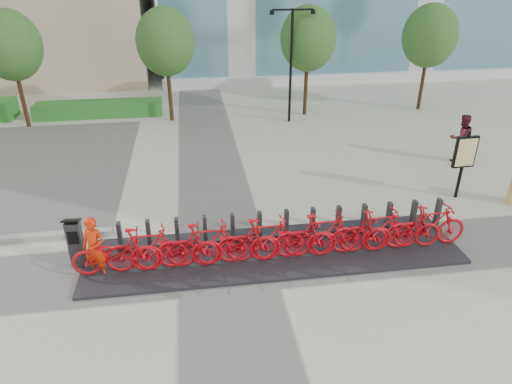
{
  "coord_description": "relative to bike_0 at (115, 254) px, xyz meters",
  "views": [
    {
      "loc": [
        -0.62,
        -9.39,
        6.77
      ],
      "look_at": [
        1.0,
        1.5,
        1.2
      ],
      "focal_mm": 32.0,
      "sensor_mm": 36.0,
      "label": 1
    }
  ],
  "objects": [
    {
      "name": "ground",
      "position": [
        2.6,
        0.05,
        -0.61
      ],
      "size": [
        120.0,
        120.0,
        0.0
      ],
      "primitive_type": "plane",
      "color": "#BABAA1"
    },
    {
      "name": "hedge_b",
      "position": [
        -2.4,
        13.25,
        -0.26
      ],
      "size": [
        6.0,
        1.2,
        0.7
      ],
      "primitive_type": "cube",
      "color": "#346F2E",
      "rests_on": "ground"
    },
    {
      "name": "tree_0",
      "position": [
        -5.4,
        12.05,
        2.98
      ],
      "size": [
        2.6,
        2.6,
        5.1
      ],
      "color": "black",
      "rests_on": "ground"
    },
    {
      "name": "tree_1",
      "position": [
        1.1,
        12.05,
        2.98
      ],
      "size": [
        2.6,
        2.6,
        5.1
      ],
      "color": "black",
      "rests_on": "ground"
    },
    {
      "name": "tree_2",
      "position": [
        7.6,
        12.05,
        2.98
      ],
      "size": [
        2.6,
        2.6,
        5.1
      ],
      "color": "black",
      "rests_on": "ground"
    },
    {
      "name": "tree_3",
      "position": [
        13.6,
        12.05,
        2.98
      ],
      "size": [
        2.6,
        2.6,
        5.1
      ],
      "color": "black",
      "rests_on": "ground"
    },
    {
      "name": "streetlamp",
      "position": [
        6.6,
        11.05,
        2.52
      ],
      "size": [
        2.0,
        0.2,
        5.0
      ],
      "color": "black",
      "rests_on": "ground"
    },
    {
      "name": "dock_pad",
      "position": [
        3.9,
        0.35,
        -0.57
      ],
      "size": [
        9.6,
        2.4,
        0.08
      ],
      "primitive_type": "cube",
      "color": "black",
      "rests_on": "ground"
    },
    {
      "name": "dock_rail_posts",
      "position": [
        4.32,
        0.82,
        -0.11
      ],
      "size": [
        8.74,
        0.5,
        0.85
      ],
      "primitive_type": null,
      "color": "#2A2A2D",
      "rests_on": "dock_pad"
    },
    {
      "name": "bike_0",
      "position": [
        0.0,
        0.0,
        0.0
      ],
      "size": [
        2.02,
        0.7,
        1.06
      ],
      "primitive_type": "imported",
      "rotation": [
        0.0,
        0.0,
        1.57
      ],
      "color": "#B30A12",
      "rests_on": "dock_pad"
    },
    {
      "name": "bike_1",
      "position": [
        0.72,
        0.0,
        0.06
      ],
      "size": [
        1.96,
        0.55,
        1.18
      ],
      "primitive_type": "imported",
      "rotation": [
        0.0,
        0.0,
        1.57
      ],
      "color": "#B30A12",
      "rests_on": "dock_pad"
    },
    {
      "name": "bike_2",
      "position": [
        1.44,
        0.0,
        0.0
      ],
      "size": [
        2.02,
        0.7,
        1.06
      ],
      "primitive_type": "imported",
      "rotation": [
        0.0,
        0.0,
        1.57
      ],
      "color": "#B30A12",
      "rests_on": "dock_pad"
    },
    {
      "name": "bike_3",
      "position": [
        2.16,
        0.0,
        0.06
      ],
      "size": [
        1.96,
        0.55,
        1.18
      ],
      "primitive_type": "imported",
      "rotation": [
        0.0,
        0.0,
        1.57
      ],
      "color": "#B30A12",
      "rests_on": "dock_pad"
    },
    {
      "name": "bike_4",
      "position": [
        2.88,
        0.0,
        0.0
      ],
      "size": [
        2.02,
        0.7,
        1.06
      ],
      "primitive_type": "imported",
      "rotation": [
        0.0,
        0.0,
        1.57
      ],
      "color": "#B30A12",
      "rests_on": "dock_pad"
    },
    {
      "name": "bike_5",
      "position": [
        3.6,
        0.0,
        0.06
      ],
      "size": [
        1.96,
        0.55,
        1.18
      ],
      "primitive_type": "imported",
      "rotation": [
        0.0,
        0.0,
        1.57
      ],
      "color": "#B30A12",
      "rests_on": "dock_pad"
    },
    {
      "name": "bike_6",
      "position": [
        4.32,
        0.0,
        0.0
      ],
      "size": [
        2.02,
        0.7,
        1.06
      ],
      "primitive_type": "imported",
      "rotation": [
        0.0,
        0.0,
        1.57
      ],
      "color": "#B30A12",
      "rests_on": "dock_pad"
    },
    {
      "name": "bike_7",
      "position": [
        5.04,
        0.0,
        0.06
      ],
      "size": [
        1.96,
        0.55,
        1.18
      ],
      "primitive_type": "imported",
      "rotation": [
        0.0,
        0.0,
        1.57
      ],
      "color": "#B30A12",
      "rests_on": "dock_pad"
    },
    {
      "name": "bike_8",
      "position": [
        5.76,
        0.0,
        0.0
      ],
      "size": [
        2.02,
        0.7,
        1.06
      ],
      "primitive_type": "imported",
      "rotation": [
        0.0,
        0.0,
        1.57
      ],
      "color": "#B30A12",
      "rests_on": "dock_pad"
    },
    {
      "name": "bike_9",
      "position": [
        6.48,
        0.0,
        0.06
      ],
      "size": [
        1.96,
        0.55,
        1.18
      ],
      "primitive_type": "imported",
      "rotation": [
        0.0,
        0.0,
        1.57
      ],
      "color": "#B30A12",
      "rests_on": "dock_pad"
    },
    {
      "name": "bike_10",
      "position": [
        7.2,
        0.0,
        0.0
      ],
      "size": [
        2.02,
        0.7,
        1.06
      ],
      "primitive_type": "imported",
      "rotation": [
        0.0,
        0.0,
        1.57
      ],
      "color": "#B30A12",
      "rests_on": "dock_pad"
    },
    {
      "name": "bike_11",
      "position": [
        7.92,
        0.0,
        0.06
      ],
      "size": [
        1.96,
        0.55,
        1.18
      ],
      "primitive_type": "imported",
      "rotation": [
        0.0,
        0.0,
        1.57
      ],
      "color": "#B30A12",
      "rests_on": "dock_pad"
    },
    {
      "name": "kiosk",
      "position": [
        -0.98,
        0.52,
        0.09
      ],
      "size": [
        0.41,
        0.35,
        1.3
      ],
      "rotation": [
        0.0,
        0.0,
        -0.04
      ],
      "color": "#2A2A2D",
      "rests_on": "dock_pad"
    },
    {
      "name": "worker_red",
      "position": [
        -0.45,
        0.04,
        0.18
      ],
      "size": [
        0.67,
        0.56,
        1.57
      ],
      "primitive_type": "imported",
      "rotation": [
        0.0,
        0.0,
        -0.38
      ],
      "color": "red",
      "rests_on": "ground"
    },
    {
      "name": "pedestrian",
      "position": [
        11.9,
        5.4,
        0.3
      ],
      "size": [
        0.89,
        0.7,
        1.82
      ],
      "primitive_type": "imported",
      "rotation": [
        0.0,
        0.0,
        3.13
      ],
      "color": "#541A26",
      "rests_on": "ground"
    },
    {
      "name": "map_sign",
      "position": [
        10.25,
        2.59,
        0.86
      ],
      "size": [
        0.73,
        0.16,
        2.22
      ],
      "rotation": [
        0.0,
        0.0,
        0.06
      ],
      "color": "black",
      "rests_on": "ground"
    }
  ]
}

